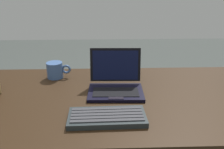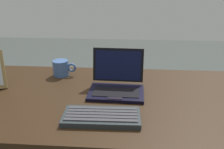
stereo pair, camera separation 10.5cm
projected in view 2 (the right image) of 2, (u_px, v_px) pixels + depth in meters
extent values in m
cube|color=black|center=(125.00, 100.00, 1.10)|extent=(1.58, 0.72, 0.04)
cylinder|color=black|center=(12.00, 123.00, 1.56)|extent=(0.05, 0.05, 0.66)
cube|color=black|center=(116.00, 93.00, 1.11)|extent=(0.26, 0.18, 0.02)
cube|color=black|center=(116.00, 92.00, 1.09)|extent=(0.21, 0.10, 0.00)
cube|color=black|center=(115.00, 98.00, 1.04)|extent=(0.07, 0.03, 0.00)
cube|color=black|center=(118.00, 65.00, 1.17)|extent=(0.24, 0.04, 0.16)
cube|color=black|center=(118.00, 65.00, 1.16)|extent=(0.22, 0.03, 0.14)
cube|color=#59CCF2|center=(118.00, 69.00, 1.17)|extent=(0.21, 0.01, 0.01)
cube|color=#242B2D|center=(102.00, 117.00, 0.91)|extent=(0.29, 0.14, 0.02)
cube|color=#38383D|center=(100.00, 120.00, 0.87)|extent=(0.27, 0.02, 0.00)
cube|color=#38383D|center=(101.00, 117.00, 0.89)|extent=(0.27, 0.02, 0.00)
cube|color=#38383D|center=(101.00, 114.00, 0.91)|extent=(0.27, 0.02, 0.00)
cube|color=#38383D|center=(102.00, 111.00, 0.93)|extent=(0.27, 0.02, 0.00)
cube|color=#38383D|center=(102.00, 108.00, 0.95)|extent=(0.27, 0.02, 0.00)
cylinder|color=#3E619C|center=(61.00, 68.00, 1.31)|extent=(0.08, 0.08, 0.08)
torus|color=#3E619C|center=(72.00, 68.00, 1.31)|extent=(0.05, 0.01, 0.05)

